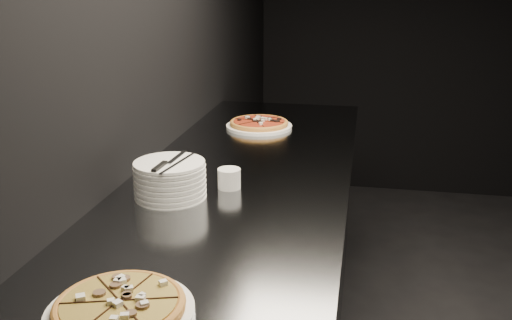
% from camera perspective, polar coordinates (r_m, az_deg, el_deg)
% --- Properties ---
extents(wall_left, '(0.02, 5.00, 2.80)m').
position_cam_1_polar(wall_left, '(1.95, -12.64, 12.36)').
color(wall_left, black).
rests_on(wall_left, floor).
extents(counter, '(0.74, 2.44, 0.92)m').
position_cam_1_polar(counter, '(2.14, -1.49, -13.44)').
color(counter, slate).
rests_on(counter, floor).
extents(pizza_mushroom, '(0.33, 0.33, 0.03)m').
position_cam_1_polar(pizza_mushroom, '(1.21, -13.46, -14.15)').
color(pizza_mushroom, white).
rests_on(pizza_mushroom, counter).
extents(pizza_tomato, '(0.30, 0.30, 0.03)m').
position_cam_1_polar(pizza_tomato, '(2.58, 0.31, 3.63)').
color(pizza_tomato, white).
rests_on(pizza_tomato, counter).
extents(plate_stack, '(0.22, 0.22, 0.11)m').
position_cam_1_polar(plate_stack, '(1.78, -8.59, -1.94)').
color(plate_stack, white).
rests_on(plate_stack, counter).
extents(cutlery, '(0.10, 0.23, 0.01)m').
position_cam_1_polar(cutlery, '(1.74, -8.59, -0.27)').
color(cutlery, '#B3B6BA').
rests_on(cutlery, plate_stack).
extents(ramekin, '(0.07, 0.07, 0.07)m').
position_cam_1_polar(ramekin, '(1.84, -2.70, -1.80)').
color(ramekin, silver).
rests_on(ramekin, counter).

